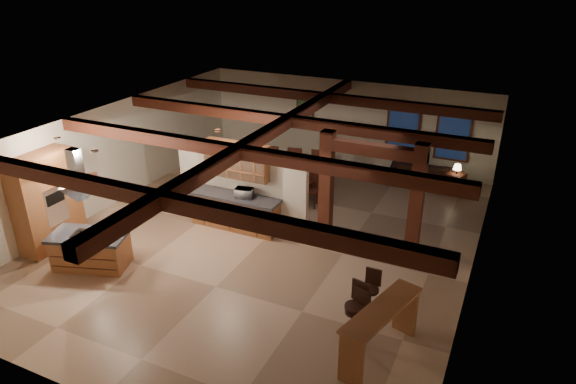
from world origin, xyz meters
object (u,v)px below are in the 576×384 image
at_px(dining_table, 291,182).
at_px(sofa, 424,171).
at_px(kitchen_island, 91,250).
at_px(bar_counter, 381,324).

height_order(dining_table, sofa, dining_table).
distance_m(kitchen_island, sofa, 10.35).
bearing_deg(kitchen_island, bar_counter, -0.88).
xyz_separation_m(dining_table, bar_counter, (4.42, -5.82, 0.35)).
bearing_deg(sofa, kitchen_island, 48.98).
distance_m(dining_table, sofa, 4.45).
relative_size(kitchen_island, bar_counter, 0.94).
bearing_deg(bar_counter, kitchen_island, 179.12).
bearing_deg(bar_counter, sofa, 96.14).
height_order(kitchen_island, sofa, kitchen_island).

